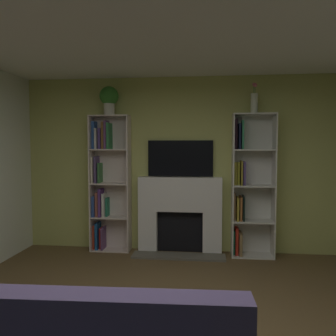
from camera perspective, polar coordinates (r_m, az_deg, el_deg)
name	(u,v)px	position (r m, az deg, el deg)	size (l,w,h in m)	color
wall_back_accent	(181,165)	(5.30, 2.12, 0.57)	(4.95, 0.06, 2.66)	tan
fireplace	(180,213)	(5.25, 1.99, -7.44)	(1.35, 0.51, 1.15)	silver
tv	(180,158)	(5.23, 2.08, 1.61)	(0.98, 0.06, 0.54)	black
bookshelf_left	(106,183)	(5.40, -10.16, -2.40)	(0.60, 0.26, 2.08)	beige
bookshelf_right	(248,187)	(5.19, 13.03, -3.10)	(0.60, 0.34, 2.08)	silver
potted_plant	(109,98)	(5.35, -9.72, 11.32)	(0.28, 0.28, 0.43)	beige
vase_with_flowers	(254,102)	(5.18, 14.08, 10.55)	(0.10, 0.10, 0.44)	beige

